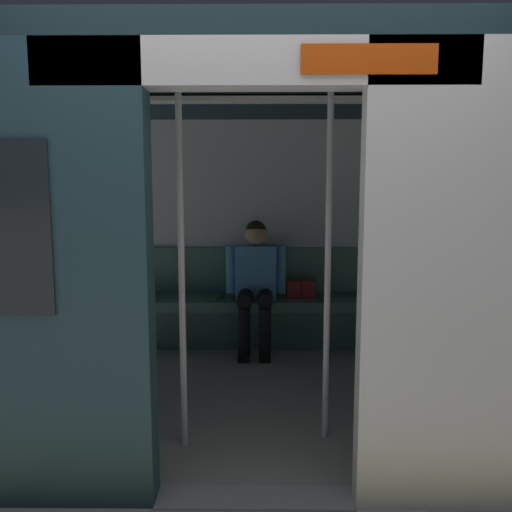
# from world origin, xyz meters

# --- Properties ---
(ground_plane) EXTENTS (60.00, 60.00, 0.00)m
(ground_plane) POSITION_xyz_m (0.00, 0.00, 0.00)
(ground_plane) COLOR gray
(train_car) EXTENTS (6.40, 2.95, 2.22)m
(train_car) POSITION_xyz_m (0.06, -1.30, 1.49)
(train_car) COLOR silver
(train_car) RESTS_ON ground_plane
(bench_seat) EXTENTS (2.83, 0.44, 0.44)m
(bench_seat) POSITION_xyz_m (0.00, -2.44, 0.34)
(bench_seat) COLOR #4C7566
(bench_seat) RESTS_ON ground_plane
(person_seated) EXTENTS (0.55, 0.68, 1.17)m
(person_seated) POSITION_xyz_m (0.02, -2.38, 0.66)
(person_seated) COLOR #4C8CC6
(person_seated) RESTS_ON ground_plane
(handbag) EXTENTS (0.26, 0.15, 0.17)m
(handbag) POSITION_xyz_m (-0.40, -2.50, 0.52)
(handbag) COLOR maroon
(handbag) RESTS_ON bench_seat
(book) EXTENTS (0.22, 0.26, 0.03)m
(book) POSITION_xyz_m (0.42, -2.46, 0.45)
(book) COLOR #33723F
(book) RESTS_ON bench_seat
(grab_pole_door) EXTENTS (0.04, 0.04, 2.08)m
(grab_pole_door) POSITION_xyz_m (0.41, -0.51, 1.04)
(grab_pole_door) COLOR silver
(grab_pole_door) RESTS_ON ground_plane
(grab_pole_far) EXTENTS (0.04, 0.04, 2.08)m
(grab_pole_far) POSITION_xyz_m (-0.41, -0.63, 1.04)
(grab_pole_far) COLOR silver
(grab_pole_far) RESTS_ON ground_plane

